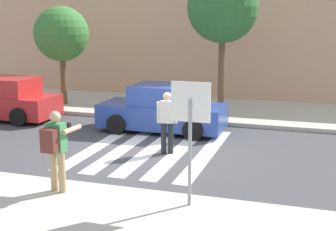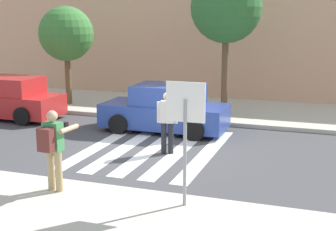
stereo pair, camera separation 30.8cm
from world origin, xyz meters
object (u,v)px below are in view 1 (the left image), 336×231
at_px(stop_sign, 190,117).
at_px(street_tree_west, 61,34).
at_px(parked_car_blue, 164,110).
at_px(street_tree_center, 223,8).
at_px(pedestrian_crossing, 167,119).
at_px(parked_car_red, 3,99).
at_px(photographer_with_backpack, 56,145).

bearing_deg(stop_sign, street_tree_west, 131.80).
relative_size(parked_car_blue, street_tree_center, 0.79).
xyz_separation_m(stop_sign, street_tree_center, (-1.19, 8.87, 2.13)).
relative_size(pedestrian_crossing, parked_car_red, 0.42).
xyz_separation_m(parked_car_red, parked_car_blue, (6.23, 0.00, 0.00)).
xyz_separation_m(street_tree_west, street_tree_center, (6.56, 0.21, 1.02)).
distance_m(stop_sign, parked_car_blue, 6.63).
relative_size(photographer_with_backpack, parked_car_blue, 0.42).
bearing_deg(parked_car_red, stop_sign, -34.54).
height_order(parked_car_red, street_tree_center, street_tree_center).
bearing_deg(pedestrian_crossing, street_tree_center, 85.28).
bearing_deg(street_tree_west, pedestrian_crossing, -39.52).
bearing_deg(parked_car_red, street_tree_center, 20.64).
bearing_deg(street_tree_center, parked_car_blue, -115.09).
relative_size(photographer_with_backpack, parked_car_red, 0.42).
bearing_deg(photographer_with_backpack, street_tree_west, 119.16).
relative_size(stop_sign, street_tree_center, 0.46).
bearing_deg(stop_sign, parked_car_red, 145.46).
distance_m(photographer_with_backpack, parked_car_blue, 6.23).
bearing_deg(stop_sign, pedestrian_crossing, 114.17).
bearing_deg(street_tree_west, street_tree_center, 1.79).
distance_m(pedestrian_crossing, parked_car_blue, 2.58).
relative_size(photographer_with_backpack, pedestrian_crossing, 1.00).
xyz_separation_m(photographer_with_backpack, parked_car_red, (-5.94, 6.21, -0.44)).
relative_size(pedestrian_crossing, street_tree_center, 0.33).
bearing_deg(parked_car_blue, pedestrian_crossing, -69.52).
height_order(stop_sign, parked_car_red, stop_sign).
relative_size(parked_car_red, street_tree_west, 1.02).
relative_size(street_tree_west, street_tree_center, 0.77).
height_order(stop_sign, photographer_with_backpack, stop_sign).
distance_m(parked_car_red, parked_car_blue, 6.23).
xyz_separation_m(stop_sign, pedestrian_crossing, (-1.62, 3.61, -0.93)).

